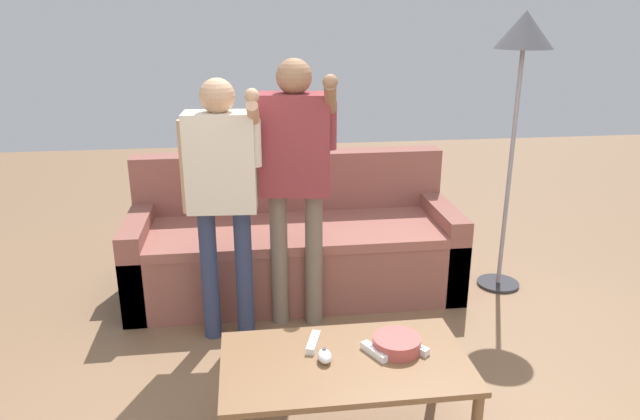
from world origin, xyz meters
TOP-DOWN VIEW (x-y plane):
  - couch at (-0.11, 1.54)m, footprint 2.10×0.83m
  - coffee_table at (-0.03, -0.05)m, footprint 1.01×0.57m
  - snack_bowl at (0.19, -0.00)m, footprint 0.20×0.20m
  - game_remote_nunchuk at (-0.12, -0.04)m, footprint 0.06×0.09m
  - floor_lamp at (1.27, 1.37)m, footprint 0.35×0.35m
  - player_left at (-0.53, 0.94)m, footprint 0.43×0.31m
  - player_center at (-0.13, 1.05)m, footprint 0.45×0.37m
  - game_remote_wand_near at (-0.15, 0.08)m, footprint 0.08×0.16m
  - game_remote_wand_far at (0.09, -0.02)m, footprint 0.10×0.15m
  - game_remote_wand_spare at (0.26, 0.00)m, footprint 0.13×0.15m

SIDE VIEW (x-z plane):
  - couch at x=-0.11m, z-range -0.13..0.73m
  - coffee_table at x=-0.03m, z-range 0.16..0.59m
  - game_remote_wand_spare at x=0.26m, z-range 0.42..0.46m
  - game_remote_wand_near at x=-0.15m, z-range 0.42..0.46m
  - game_remote_wand_far at x=0.09m, z-range 0.42..0.46m
  - game_remote_nunchuk at x=-0.12m, z-range 0.42..0.48m
  - snack_bowl at x=0.19m, z-range 0.43..0.49m
  - player_left at x=-0.53m, z-range 0.19..1.65m
  - player_center at x=-0.13m, z-range 0.20..1.74m
  - floor_lamp at x=1.27m, z-range 0.66..2.44m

